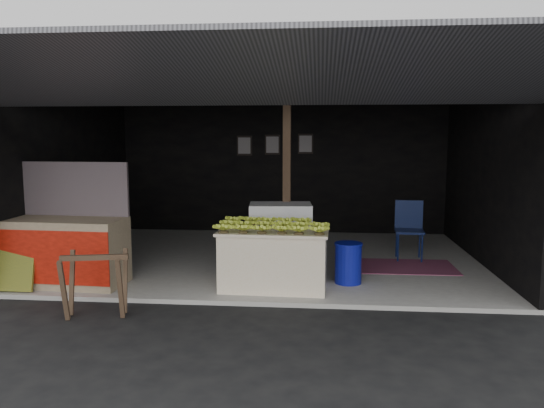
# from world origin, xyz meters

# --- Properties ---
(ground) EXTENTS (80.00, 80.00, 0.00)m
(ground) POSITION_xyz_m (0.00, 0.00, 0.00)
(ground) COLOR black
(ground) RESTS_ON ground
(concrete_slab) EXTENTS (7.00, 5.00, 0.06)m
(concrete_slab) POSITION_xyz_m (0.00, 2.50, 0.03)
(concrete_slab) COLOR gray
(concrete_slab) RESTS_ON ground
(shophouse) EXTENTS (7.40, 7.29, 3.02)m
(shophouse) POSITION_xyz_m (0.00, 2.82, 2.10)
(shophouse) COLOR black
(shophouse) RESTS_ON ground
(banana_table) EXTENTS (1.49, 0.95, 0.80)m
(banana_table) POSITION_xyz_m (0.21, 0.67, 0.46)
(banana_table) COLOR white
(banana_table) RESTS_ON concrete_slab
(banana_pile) EXTENTS (1.37, 0.85, 0.16)m
(banana_pile) POSITION_xyz_m (0.21, 0.67, 0.94)
(banana_pile) COLOR yellow
(banana_pile) RESTS_ON banana_table
(white_crate) EXTENTS (0.98, 0.71, 1.03)m
(white_crate) POSITION_xyz_m (0.23, 1.59, 0.58)
(white_crate) COLOR white
(white_crate) RESTS_ON concrete_slab
(neighbor_stall) EXTENTS (1.67, 0.82, 1.69)m
(neighbor_stall) POSITION_xyz_m (-2.69, 0.57, 0.57)
(neighbor_stall) COLOR #998466
(neighbor_stall) RESTS_ON concrete_slab
(green_signboard) EXTENTS (0.62, 0.27, 0.91)m
(green_signboard) POSITION_xyz_m (-3.25, 0.22, 0.52)
(green_signboard) COLOR black
(green_signboard) RESTS_ON concrete_slab
(sawhorse) EXTENTS (0.79, 0.78, 0.75)m
(sawhorse) POSITION_xyz_m (-1.76, -0.57, 0.47)
(sawhorse) COLOR #4F3727
(sawhorse) RESTS_ON ground
(water_barrel) EXTENTS (0.37, 0.37, 0.54)m
(water_barrel) POSITION_xyz_m (1.23, 0.98, 0.33)
(water_barrel) COLOR #0C1288
(water_barrel) RESTS_ON concrete_slab
(plastic_chair) EXTENTS (0.49, 0.49, 0.98)m
(plastic_chair) POSITION_xyz_m (2.31, 2.60, 0.64)
(plastic_chair) COLOR #0B153C
(plastic_chair) RESTS_ON concrete_slab
(magenta_rug) EXTENTS (1.51, 1.01, 0.01)m
(magenta_rug) POSITION_xyz_m (2.19, 2.00, 0.07)
(magenta_rug) COLOR #7A1B4C
(magenta_rug) RESTS_ON concrete_slab
(picture_frames) EXTENTS (1.62, 0.04, 0.46)m
(picture_frames) POSITION_xyz_m (-0.17, 4.89, 1.93)
(picture_frames) COLOR black
(picture_frames) RESTS_ON shophouse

